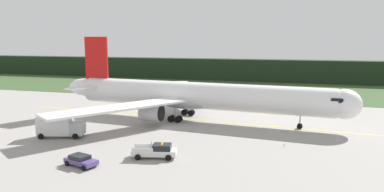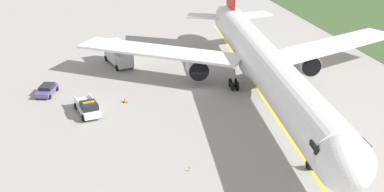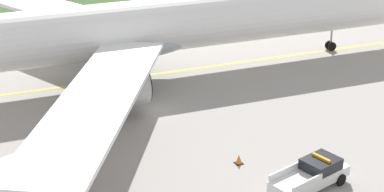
{
  "view_description": "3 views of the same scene",
  "coord_description": "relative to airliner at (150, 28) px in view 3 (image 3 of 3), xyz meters",
  "views": [
    {
      "loc": [
        21.43,
        -55.77,
        14.73
      ],
      "look_at": [
        2.75,
        7.28,
        4.51
      ],
      "focal_mm": 33.62,
      "sensor_mm": 36.0,
      "label": 1
    },
    {
      "loc": [
        59.14,
        -13.8,
        24.67
      ],
      "look_at": [
        7.16,
        -2.74,
        2.32
      ],
      "focal_mm": 44.99,
      "sensor_mm": 36.0,
      "label": 2
    },
    {
      "loc": [
        -17.53,
        -43.26,
        21.52
      ],
      "look_at": [
        2.12,
        -2.95,
        2.09
      ],
      "focal_mm": 59.66,
      "sensor_mm": 36.0,
      "label": 3
    }
  ],
  "objects": [
    {
      "name": "catering_truck",
      "position": [
        -16.22,
        -17.7,
        -2.71
      ],
      "size": [
        7.28,
        4.25,
        3.56
      ],
      "color": "#AEB4B6",
      "rests_on": "ground"
    },
    {
      "name": "ops_pickup_truck",
      "position": [
        1.62,
        -22.61,
        -3.6
      ],
      "size": [
        5.92,
        3.28,
        1.94
      ],
      "color": "silver",
      "rests_on": "ground"
    },
    {
      "name": "taxiway_centerline_main",
      "position": [
        0.96,
        -0.08,
        -4.51
      ],
      "size": [
        76.26,
        6.9,
        0.01
      ],
      "primitive_type": "cube",
      "rotation": [
        0.0,
        0.0,
        -0.09
      ],
      "color": "yellow",
      "rests_on": "ground"
    },
    {
      "name": "ground",
      "position": [
        -3.03,
        -7.5,
        -4.51
      ],
      "size": [
        320.0,
        320.0,
        0.0
      ],
      "primitive_type": "plane",
      "color": "gray"
    },
    {
      "name": "airliner",
      "position": [
        0.0,
        0.0,
        0.0
      ],
      "size": [
        56.95,
        49.46,
        15.44
      ],
      "color": "white",
      "rests_on": "ground"
    },
    {
      "name": "apron_cone",
      "position": [
        -1.01,
        -17.93,
        -4.18
      ],
      "size": [
        0.54,
        0.54,
        0.68
      ],
      "color": "black",
      "rests_on": "ground"
    }
  ]
}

